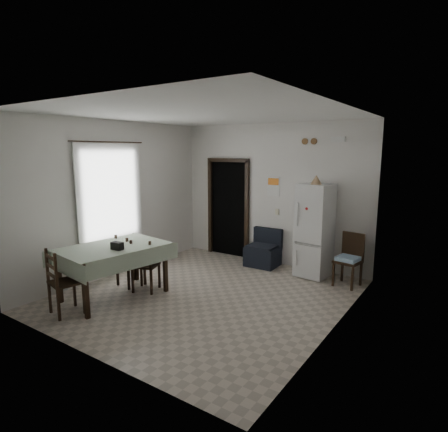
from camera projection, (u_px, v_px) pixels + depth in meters
name	position (u px, v px, depth m)	size (l,w,h in m)	color
ground	(207.00, 295.00, 6.16)	(4.50, 4.50, 0.00)	#AA9C8B
ceiling	(206.00, 114.00, 5.66)	(4.20, 4.50, 0.02)	white
wall_back	(271.00, 194.00, 7.75)	(4.20, 0.02, 2.90)	silver
wall_front	(83.00, 234.00, 4.08)	(4.20, 0.02, 2.90)	silver
wall_left	(117.00, 199.00, 7.07)	(0.02, 4.50, 2.90)	silver
wall_right	(339.00, 222.00, 4.75)	(0.02, 4.50, 2.90)	silver
doorway	(234.00, 207.00, 8.56)	(1.06, 0.52, 2.22)	black
window_recess	(107.00, 194.00, 6.92)	(0.10, 1.20, 1.60)	silver
curtain	(111.00, 195.00, 6.86)	(0.02, 1.45, 1.85)	silver
curtain_rod	(108.00, 142.00, 6.69)	(0.02, 0.02, 1.60)	black
calendar	(273.00, 186.00, 7.68)	(0.28, 0.02, 0.40)	white
calendar_image	(273.00, 182.00, 7.66)	(0.24, 0.01, 0.14)	orange
light_switch	(277.00, 212.00, 7.72)	(0.08, 0.02, 0.12)	beige
vent_left	(305.00, 141.00, 7.16)	(0.12, 0.12, 0.03)	brown
vent_right	(314.00, 141.00, 7.06)	(0.12, 0.12, 0.03)	brown
emergency_light	(338.00, 139.00, 6.78)	(0.25, 0.07, 0.09)	white
fridge	(314.00, 230.00, 6.99)	(0.57, 0.57, 1.75)	silver
tan_cone	(316.00, 180.00, 6.73)	(0.21, 0.21, 0.17)	tan
navy_seat	(263.00, 248.00, 7.68)	(0.62, 0.60, 0.75)	black
corner_chair	(348.00, 260.00, 6.51)	(0.40, 0.40, 0.93)	black
dining_table	(114.00, 272.00, 6.02)	(1.06, 1.62, 0.85)	#97A78F
black_bag	(117.00, 246.00, 5.73)	(0.18, 0.11, 0.12)	black
dining_chair_far_left	(131.00, 260.00, 6.55)	(0.39, 0.39, 0.91)	black
dining_chair_far_right	(146.00, 265.00, 6.29)	(0.39, 0.39, 0.91)	black
dining_chair_near_head	(66.00, 281.00, 5.39)	(0.42, 0.42, 0.97)	black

